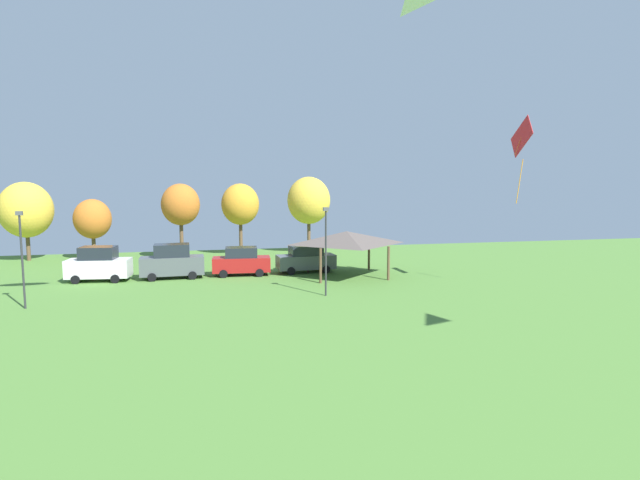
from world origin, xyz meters
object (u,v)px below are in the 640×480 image
(treeline_tree_0, at_px, (26,210))
(treeline_tree_4, at_px, (309,201))
(kite_flying_0, at_px, (521,139))
(treeline_tree_3, at_px, (240,204))
(parked_car_third_from_left, at_px, (241,261))
(light_post_2, at_px, (326,246))
(park_pavilion, at_px, (347,238))
(treeline_tree_2, at_px, (181,205))
(parked_car_rightmost_in_row, at_px, (306,259))
(parked_car_second_from_left, at_px, (172,262))
(treeline_tree_1, at_px, (93,219))
(light_post_1, at_px, (22,254))
(parked_car_leftmost, at_px, (99,264))
(kite_flying_2, at_px, (445,17))

(treeline_tree_0, bearing_deg, treeline_tree_4, -0.12)
(treeline_tree_4, bearing_deg, kite_flying_0, -64.58)
(treeline_tree_4, bearing_deg, treeline_tree_0, 179.88)
(treeline_tree_3, bearing_deg, kite_flying_0, -50.61)
(parked_car_third_from_left, height_order, treeline_tree_4, treeline_tree_4)
(light_post_2, xyz_separation_m, treeline_tree_3, (-4.18, 20.75, 1.93))
(park_pavilion, height_order, treeline_tree_2, treeline_tree_2)
(parked_car_third_from_left, height_order, treeline_tree_0, treeline_tree_0)
(kite_flying_0, height_order, parked_car_rightmost_in_row, kite_flying_0)
(parked_car_second_from_left, distance_m, treeline_tree_1, 14.98)
(park_pavilion, relative_size, treeline_tree_1, 1.17)
(light_post_1, relative_size, treeline_tree_3, 0.78)
(parked_car_second_from_left, relative_size, treeline_tree_4, 0.60)
(light_post_1, xyz_separation_m, treeline_tree_3, (13.90, 20.23, 1.97))
(park_pavilion, distance_m, treeline_tree_2, 18.23)
(park_pavilion, bearing_deg, parked_car_second_from_left, 171.58)
(kite_flying_0, bearing_deg, treeline_tree_4, 115.42)
(parked_car_third_from_left, bearing_deg, parked_car_leftmost, -175.89)
(parked_car_leftmost, relative_size, light_post_1, 0.82)
(treeline_tree_0, bearing_deg, parked_car_rightmost_in_row, -26.08)
(parked_car_second_from_left, distance_m, light_post_2, 13.49)
(parked_car_second_from_left, relative_size, light_post_2, 0.84)
(parked_car_rightmost_in_row, relative_size, treeline_tree_1, 0.84)
(treeline_tree_0, relative_size, treeline_tree_1, 1.28)
(light_post_2, distance_m, treeline_tree_1, 27.81)
(parked_car_rightmost_in_row, bearing_deg, kite_flying_2, -66.96)
(park_pavilion, bearing_deg, kite_flying_2, -71.06)
(kite_flying_2, relative_size, parked_car_rightmost_in_row, 0.82)
(parked_car_rightmost_in_row, height_order, treeline_tree_0, treeline_tree_0)
(park_pavilion, distance_m, treeline_tree_3, 16.17)
(light_post_2, height_order, treeline_tree_4, treeline_tree_4)
(parked_car_third_from_left, bearing_deg, parked_car_second_from_left, -174.62)
(parked_car_third_from_left, relative_size, parked_car_rightmost_in_row, 0.95)
(parked_car_leftmost, distance_m, treeline_tree_3, 17.13)
(treeline_tree_3, bearing_deg, treeline_tree_0, 178.93)
(parked_car_second_from_left, height_order, parked_car_rightmost_in_row, parked_car_second_from_left)
(parked_car_leftmost, bearing_deg, parked_car_second_from_left, 5.41)
(kite_flying_0, height_order, light_post_1, kite_flying_0)
(kite_flying_2, bearing_deg, light_post_2, 155.39)
(treeline_tree_2, bearing_deg, kite_flying_0, -39.81)
(kite_flying_2, bearing_deg, treeline_tree_0, 142.02)
(parked_car_leftmost, distance_m, treeline_tree_2, 12.33)
(kite_flying_2, distance_m, treeline_tree_4, 26.90)
(park_pavilion, xyz_separation_m, light_post_2, (-3.24, -6.54, 0.22))
(treeline_tree_0, height_order, treeline_tree_1, treeline_tree_0)
(treeline_tree_1, bearing_deg, parked_car_third_from_left, -41.75)
(parked_car_second_from_left, distance_m, treeline_tree_3, 14.19)
(kite_flying_0, relative_size, parked_car_second_from_left, 1.24)
(parked_car_third_from_left, distance_m, treeline_tree_3, 12.73)
(park_pavilion, bearing_deg, parked_car_rightmost_in_row, 139.03)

